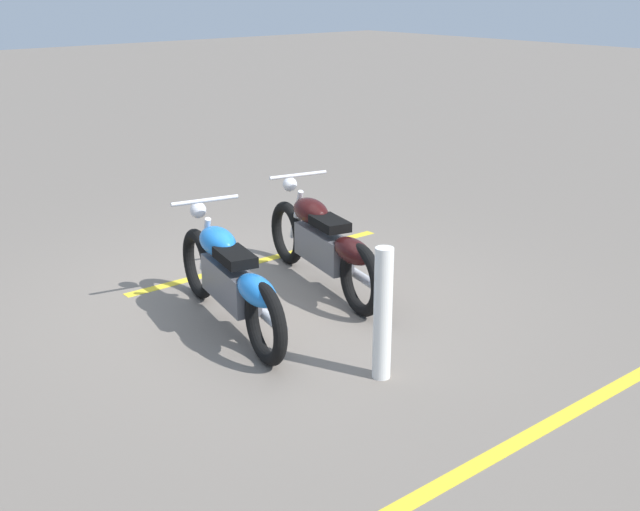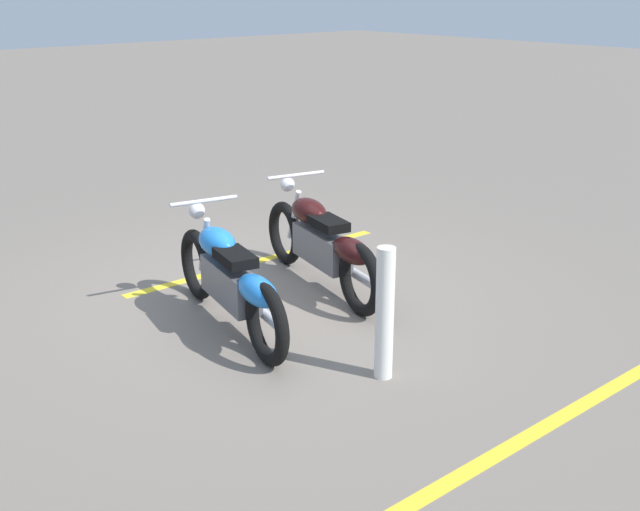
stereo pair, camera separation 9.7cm
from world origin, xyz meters
name	(u,v)px [view 2 (the right image)]	position (x,y,z in m)	size (l,w,h in m)	color
ground_plane	(265,300)	(0.00, 0.00, 0.00)	(60.00, 60.00, 0.00)	slate
motorcycle_bright_foreground	(231,280)	(0.35, -0.62, 0.46)	(2.20, 0.73, 1.04)	black
motorcycle_dark_foreground	(323,244)	(0.14, 0.60, 0.46)	(2.20, 0.74, 1.04)	black
bollard_post	(385,314)	(1.81, -0.26, 0.52)	(0.14, 0.14, 1.04)	white
parking_stripe_near	(259,261)	(-0.91, 0.62, 0.00)	(3.20, 0.12, 0.01)	yellow
parking_stripe_mid	(542,428)	(3.05, 0.01, 0.00)	(3.20, 0.12, 0.01)	yellow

